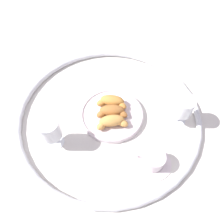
{
  "coord_description": "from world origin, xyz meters",
  "views": [
    {
      "loc": [
        0.02,
        0.51,
        0.77
      ],
      "look_at": [
        -0.01,
        0.01,
        0.03
      ],
      "focal_mm": 34.72,
      "sensor_mm": 36.0,
      "label": 1
    }
  ],
  "objects": [
    {
      "name": "croissant_large",
      "position": [
        -0.02,
        -0.04,
        0.04
      ],
      "size": [
        0.13,
        0.08,
        0.04
      ],
      "color": "#CC893D",
      "rests_on": "pastry_plate"
    },
    {
      "name": "juice_glass_right",
      "position": [
        -0.28,
        0.05,
        0.09
      ],
      "size": [
        0.08,
        0.08,
        0.14
      ],
      "color": "white",
      "rests_on": "ground_plane"
    },
    {
      "name": "croissant_extra",
      "position": [
        -0.01,
        0.06,
        0.04
      ],
      "size": [
        0.14,
        0.07,
        0.04
      ],
      "color": "#D6994C",
      "rests_on": "pastry_plate"
    },
    {
      "name": "table_chrome_rim",
      "position": [
        0.0,
        0.0,
        0.01
      ],
      "size": [
        0.77,
        0.77,
        0.02
      ],
      "primitive_type": "torus",
      "color": "silver",
      "rests_on": "ground_plane"
    },
    {
      "name": "juice_glass_left",
      "position": [
        0.22,
        0.11,
        0.09
      ],
      "size": [
        0.08,
        0.08,
        0.14
      ],
      "color": "white",
      "rests_on": "ground_plane"
    },
    {
      "name": "coffee_cup_near",
      "position": [
        -0.15,
        0.23,
        0.03
      ],
      "size": [
        0.14,
        0.14,
        0.06
      ],
      "color": "silver",
      "rests_on": "ground_plane"
    },
    {
      "name": "croissant_small",
      "position": [
        -0.01,
        0.01,
        0.04
      ],
      "size": [
        0.14,
        0.07,
        0.04
      ],
      "color": "#AD6B33",
      "rests_on": "pastry_plate"
    },
    {
      "name": "ground_plane",
      "position": [
        0.0,
        0.0,
        0.0
      ],
      "size": [
        2.2,
        2.2,
        0.0
      ],
      "primitive_type": "plane",
      "color": "silver"
    },
    {
      "name": "pastry_plate",
      "position": [
        -0.01,
        0.01,
        0.01
      ],
      "size": [
        0.26,
        0.26,
        0.02
      ],
      "color": "silver",
      "rests_on": "ground_plane"
    }
  ]
}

